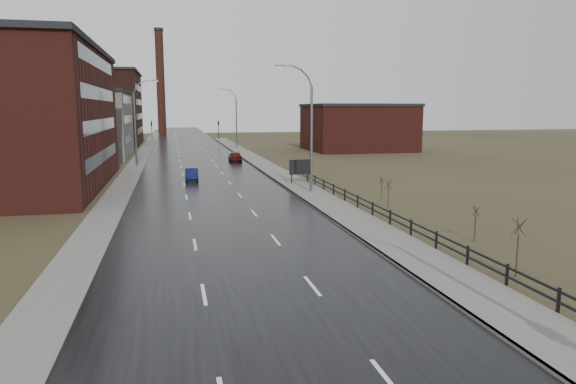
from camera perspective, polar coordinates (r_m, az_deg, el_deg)
name	(u,v)px	position (r m, az deg, el deg)	size (l,w,h in m)	color
road	(199,167)	(68.80, -9.88, 2.79)	(14.00, 300.00, 0.06)	black
sidewalk_right	(312,194)	(45.54, 2.66, -0.24)	(3.20, 180.00, 0.18)	#595651
curb_right	(295,195)	(45.17, 0.80, -0.30)	(0.16, 180.00, 0.18)	slate
sidewalk_left	(134,168)	(68.89, -16.71, 2.57)	(2.40, 260.00, 0.12)	#595651
warehouse_mid	(76,124)	(87.57, -22.54, 7.01)	(16.32, 20.40, 10.50)	slate
warehouse_far	(75,108)	(117.95, -22.59, 8.61)	(26.52, 24.48, 15.50)	#331611
building_right	(358,127)	(96.43, 7.75, 7.16)	(18.36, 16.32, 8.50)	#471914
smokestack	(161,82)	(158.53, -13.98, 11.81)	(2.70, 2.70, 30.70)	#331611
streetlight_right_mid	(308,129)	(45.90, 2.26, 7.06)	(3.36, 0.28, 11.35)	slate
streetlight_left	(137,122)	(70.46, -16.41, 7.44)	(3.36, 0.28, 11.35)	slate
streetlight_right_far	(235,118)	(99.03, -5.92, 8.16)	(3.36, 0.28, 11.35)	slate
guardrail	(416,228)	(30.69, 14.08, -3.95)	(0.10, 53.05, 1.10)	black
shrub_c	(518,246)	(25.40, 24.17, -5.50)	(0.64, 0.68, 2.74)	#382D23
shrub_d	(475,223)	(31.49, 20.10, -3.20)	(0.49, 0.52, 2.06)	#382D23
shrub_e	(388,195)	(38.80, 11.08, -0.30)	(0.56, 0.59, 2.38)	#382D23
shrub_f	(381,187)	(44.19, 10.34, 0.52)	(0.45, 0.47, 1.87)	#382D23
billboard	(300,168)	(51.53, 1.33, 2.71)	(2.20, 0.17, 2.56)	black
traffic_light_left	(151,121)	(128.42, -14.94, 7.58)	(0.58, 2.73, 5.30)	black
traffic_light_right	(218,121)	(128.84, -7.75, 7.81)	(0.58, 2.73, 5.30)	black
car_near	(192,175)	(55.36, -10.64, 1.87)	(1.35, 3.87, 1.28)	#0D1341
car_far	(235,157)	(74.62, -5.89, 3.91)	(1.73, 4.29, 1.46)	#490D0C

